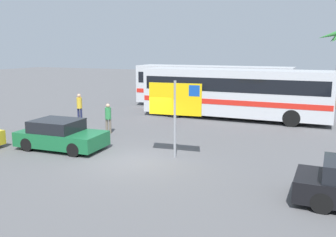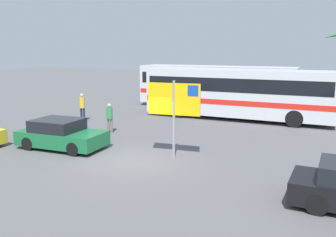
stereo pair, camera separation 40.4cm
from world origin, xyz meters
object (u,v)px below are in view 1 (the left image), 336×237
at_px(bus_rear_coach, 212,84).
at_px(pedestrian_by_bus, 108,116).
at_px(bus_front_coach, 235,91).
at_px(ferry_sign, 176,102).
at_px(pedestrian_crossing_lot, 79,105).
at_px(car_green, 60,135).

bearing_deg(bus_rear_coach, pedestrian_by_bus, -103.53).
distance_m(bus_front_coach, ferry_sign, 9.58).
relative_size(bus_rear_coach, pedestrian_crossing_lot, 6.77).
height_order(bus_front_coach, car_green, bus_front_coach).
bearing_deg(bus_front_coach, pedestrian_crossing_lot, -150.41).
height_order(bus_rear_coach, pedestrian_crossing_lot, bus_rear_coach).
xyz_separation_m(bus_rear_coach, ferry_sign, (2.45, -13.34, 0.54)).
relative_size(ferry_sign, car_green, 0.80).
relative_size(bus_rear_coach, car_green, 2.95).
distance_m(car_green, pedestrian_crossing_lot, 6.31).
bearing_deg(pedestrian_by_bus, pedestrian_crossing_lot, -141.52).
distance_m(ferry_sign, pedestrian_crossing_lot, 9.68).
xyz_separation_m(bus_front_coach, pedestrian_crossing_lot, (-8.54, -4.85, -0.75)).
distance_m(bus_rear_coach, ferry_sign, 13.57).
xyz_separation_m(ferry_sign, pedestrian_by_bus, (-5.00, 2.71, -1.39)).
bearing_deg(bus_rear_coach, bus_front_coach, -55.24).
height_order(car_green, pedestrian_crossing_lot, pedestrian_crossing_lot).
bearing_deg(bus_rear_coach, pedestrian_crossing_lot, -124.43).
bearing_deg(pedestrian_crossing_lot, ferry_sign, -131.59).
bearing_deg(pedestrian_by_bus, bus_front_coach, 122.18).
bearing_deg(ferry_sign, bus_rear_coach, 94.43).
xyz_separation_m(ferry_sign, pedestrian_crossing_lot, (-8.36, 4.71, -1.30)).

